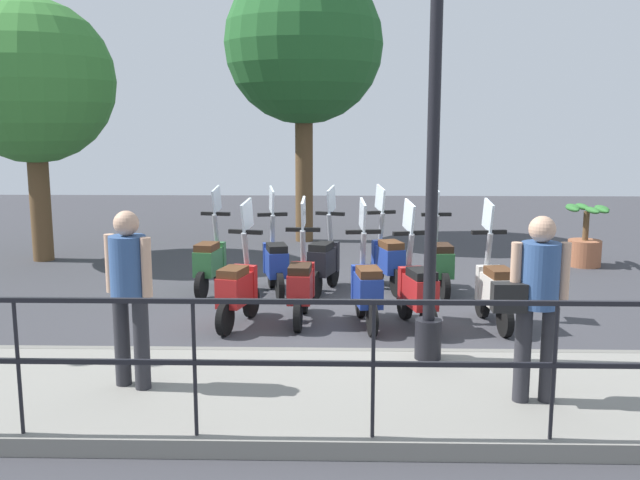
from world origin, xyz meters
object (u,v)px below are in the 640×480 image
(pedestrian_with_bag, at_px, (536,295))
(pedestrian_distant, at_px, (129,285))
(scooter_near_3, at_px, (301,284))
(scooter_far_0, at_px, (439,262))
(scooter_near_2, at_px, (366,288))
(scooter_near_0, at_px, (494,288))
(potted_palm, at_px, (585,240))
(scooter_near_4, at_px, (238,288))
(scooter_far_2, at_px, (324,260))
(scooter_far_3, at_px, (276,262))
(lamp_post_near, at_px, (433,156))
(tree_distant, at_px, (304,45))
(scooter_far_1, at_px, (387,258))
(tree_large, at_px, (32,83))
(scooter_far_4, at_px, (210,260))
(scooter_near_1, at_px, (417,290))

(pedestrian_with_bag, height_order, pedestrian_distant, same)
(scooter_near_3, bearing_deg, scooter_far_0, -49.76)
(pedestrian_distant, bearing_deg, scooter_near_2, 162.01)
(scooter_near_0, distance_m, scooter_far_0, 1.68)
(potted_palm, bearing_deg, scooter_near_4, 124.25)
(potted_palm, distance_m, scooter_near_2, 5.37)
(pedestrian_with_bag, relative_size, scooter_far_2, 1.03)
(pedestrian_distant, bearing_deg, scooter_near_4, -170.40)
(scooter_near_0, bearing_deg, scooter_far_3, 53.90)
(lamp_post_near, distance_m, scooter_near_0, 2.54)
(pedestrian_distant, height_order, scooter_near_2, pedestrian_distant)
(scooter_near_4, height_order, scooter_far_3, same)
(tree_distant, bearing_deg, scooter_near_4, 175.08)
(pedestrian_distant, distance_m, scooter_far_1, 5.03)
(pedestrian_with_bag, distance_m, scooter_far_3, 4.99)
(pedestrian_distant, relative_size, tree_large, 0.35)
(pedestrian_with_bag, bearing_deg, pedestrian_distant, 85.22)
(scooter_near_2, bearing_deg, potted_palm, -54.28)
(scooter_near_4, bearing_deg, scooter_far_0, -43.35)
(scooter_near_2, relative_size, scooter_far_3, 1.00)
(pedestrian_with_bag, xyz_separation_m, scooter_near_4, (2.64, 2.86, -0.60))
(pedestrian_with_bag, bearing_deg, scooter_far_1, 10.76)
(tree_large, distance_m, scooter_far_3, 5.65)
(pedestrian_distant, relative_size, potted_palm, 1.50)
(scooter_near_4, relative_size, scooter_far_3, 1.00)
(scooter_far_4, bearing_deg, scooter_near_1, -112.21)
(tree_distant, xyz_separation_m, scooter_far_4, (-4.49, 1.16, -3.46))
(scooter_far_1, bearing_deg, scooter_near_4, 116.93)
(lamp_post_near, bearing_deg, scooter_far_3, 29.49)
(tree_distant, xyz_separation_m, scooter_near_3, (-5.96, -0.23, -3.46))
(tree_distant, distance_m, scooter_near_1, 7.29)
(pedestrian_distant, xyz_separation_m, scooter_near_1, (2.34, -2.79, -0.60))
(tree_large, bearing_deg, scooter_far_1, -109.39)
(tree_distant, xyz_separation_m, scooter_near_1, (-6.20, -1.64, -3.46))
(pedestrian_with_bag, bearing_deg, scooter_near_4, 46.66)
(scooter_near_4, bearing_deg, scooter_far_1, -31.03)
(scooter_far_1, height_order, scooter_far_2, same)
(tree_large, bearing_deg, scooter_near_2, -125.23)
(scooter_near_2, bearing_deg, tree_distant, 1.93)
(tree_large, relative_size, scooter_far_4, 2.96)
(lamp_post_near, height_order, scooter_near_3, lamp_post_near)
(scooter_near_2, bearing_deg, scooter_near_1, -105.17)
(scooter_near_0, bearing_deg, scooter_far_2, 44.30)
(scooter_near_0, bearing_deg, pedestrian_with_bag, 167.54)
(tree_distant, height_order, potted_palm, tree_distant)
(lamp_post_near, xyz_separation_m, scooter_near_0, (1.61, -1.00, -1.68))
(potted_palm, bearing_deg, lamp_post_near, 147.66)
(scooter_near_2, relative_size, scooter_far_1, 1.00)
(scooter_far_4, bearing_deg, scooter_far_3, -84.12)
(tree_large, xyz_separation_m, scooter_near_2, (-3.98, -5.63, -2.64))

